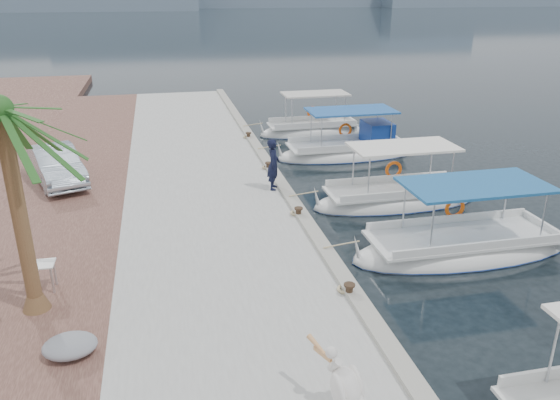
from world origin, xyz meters
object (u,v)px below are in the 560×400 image
object	(u,v)px
fishing_caique_c	(395,201)
fishing_caique_e	(312,132)
fishing_caique_b	(462,249)
fisherman	(273,164)
date_palm	(0,111)
pelican	(344,385)
fishing_caique_d	(348,152)
parked_car	(56,165)

from	to	relation	value
fishing_caique_c	fishing_caique_e	world-z (taller)	same
fishing_caique_c	fishing_caique_b	bearing A→B (deg)	-85.48
fishing_caique_b	fishing_caique_c	size ratio (longest dim) A/B	1.10
fisherman	date_palm	bearing A→B (deg)	150.52
date_palm	fishing_caique_b	bearing A→B (deg)	6.38
fisherman	pelican	bearing A→B (deg)	-168.76
fishing_caique_d	date_palm	bearing A→B (deg)	-135.22
fishing_caique_b	parked_car	size ratio (longest dim) A/B	1.66
fishing_caique_c	date_palm	distance (m)	13.67
pelican	parked_car	size ratio (longest dim) A/B	0.35
fishing_caique_b	fisherman	distance (m)	7.29
fishing_caique_b	date_palm	size ratio (longest dim) A/B	1.24
fishing_caique_e	fishing_caique_d	bearing A→B (deg)	-82.66
fishing_caique_d	parked_car	bearing A→B (deg)	-169.15
fishing_caique_c	pelican	distance (m)	11.67
fishing_caique_e	fishing_caique_b	bearing A→B (deg)	-87.69
fisherman	parked_car	size ratio (longest dim) A/B	0.45
fishing_caique_c	fisherman	bearing A→B (deg)	163.94
pelican	parked_car	distance (m)	15.55
parked_car	pelican	bearing A→B (deg)	-83.87
fishing_caique_c	fishing_caique_e	distance (m)	10.55
fishing_caique_c	pelican	bearing A→B (deg)	-118.25
parked_car	fishing_caique_b	bearing A→B (deg)	-51.85
fishing_caique_d	pelican	world-z (taller)	fishing_caique_d
fishing_caique_e	parked_car	world-z (taller)	fishing_caique_e
date_palm	parked_car	bearing A→B (deg)	95.23
fishing_caique_c	fishing_caique_e	bearing A→B (deg)	91.43
fishing_caique_e	pelican	bearing A→B (deg)	-104.15
fishing_caique_b	date_palm	xyz separation A→B (m)	(-11.77, -1.32, 5.07)
fishing_caique_e	pelican	xyz separation A→B (m)	(-5.24, -20.79, 0.98)
fishing_caique_d	fishing_caique_e	bearing A→B (deg)	97.34
fishing_caique_d	pelican	distance (m)	17.43
fishing_caique_b	fishing_caique_c	distance (m)	4.18
fisherman	fishing_caique_e	bearing A→B (deg)	-6.78
fishing_caique_d	parked_car	xyz separation A→B (m)	(-12.59, -2.41, 1.00)
fishing_caique_b	fishing_caique_d	distance (m)	10.34
pelican	fisherman	size ratio (longest dim) A/B	0.78
fishing_caique_e	date_palm	distance (m)	20.19
fishing_caique_e	pelican	size ratio (longest dim) A/B	3.88
fishing_caique_e	pelican	distance (m)	21.46
fishing_caique_b	fisherman	size ratio (longest dim) A/B	3.67
fishing_caique_e	fisherman	bearing A→B (deg)	-113.75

